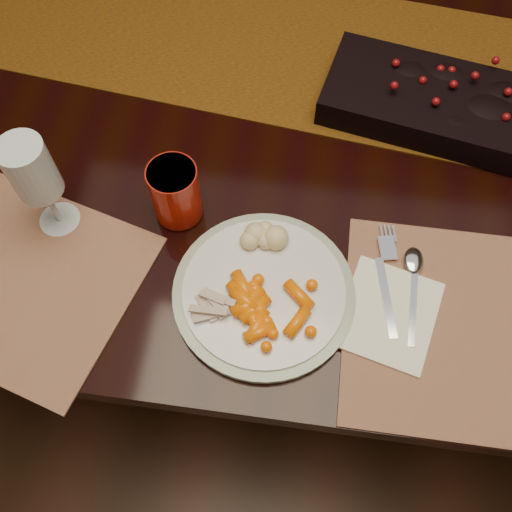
# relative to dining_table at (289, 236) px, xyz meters

# --- Properties ---
(floor) EXTENTS (5.00, 5.00, 0.00)m
(floor) POSITION_rel_dining_table_xyz_m (0.00, 0.00, -0.38)
(floor) COLOR black
(floor) RESTS_ON ground
(dining_table) EXTENTS (1.80, 1.00, 0.75)m
(dining_table) POSITION_rel_dining_table_xyz_m (0.00, 0.00, 0.00)
(dining_table) COLOR black
(dining_table) RESTS_ON floor
(table_runner) EXTENTS (1.89, 0.61, 0.00)m
(table_runner) POSITION_rel_dining_table_xyz_m (0.05, 0.18, 0.38)
(table_runner) COLOR #412A04
(table_runner) RESTS_ON dining_table
(centerpiece) EXTENTS (0.38, 0.25, 0.07)m
(centerpiece) POSITION_rel_dining_table_xyz_m (0.21, 0.07, 0.41)
(centerpiece) COLOR black
(centerpiece) RESTS_ON table_runner
(placemat_main) EXTENTS (0.45, 0.33, 0.00)m
(placemat_main) POSITION_rel_dining_table_xyz_m (0.32, -0.33, 0.38)
(placemat_main) COLOR #8B5F47
(placemat_main) RESTS_ON dining_table
(placemat_second) EXTENTS (0.48, 0.40, 0.00)m
(placemat_second) POSITION_rel_dining_table_xyz_m (-0.42, -0.33, 0.38)
(placemat_second) COLOR olive
(placemat_second) RESTS_ON dining_table
(dinner_plate) EXTENTS (0.28, 0.28, 0.02)m
(dinner_plate) POSITION_rel_dining_table_xyz_m (-0.02, -0.32, 0.39)
(dinner_plate) COLOR white
(dinner_plate) RESTS_ON placemat_main
(baby_carrots) EXTENTS (0.12, 0.10, 0.02)m
(baby_carrots) POSITION_rel_dining_table_xyz_m (-0.02, -0.36, 0.40)
(baby_carrots) COLOR #FB6A03
(baby_carrots) RESTS_ON dinner_plate
(mashed_potatoes) EXTENTS (0.07, 0.07, 0.04)m
(mashed_potatoes) POSITION_rel_dining_table_xyz_m (-0.03, -0.24, 0.41)
(mashed_potatoes) COLOR beige
(mashed_potatoes) RESTS_ON dinner_plate
(turkey_shreds) EXTENTS (0.07, 0.07, 0.01)m
(turkey_shreds) POSITION_rel_dining_table_xyz_m (-0.10, -0.36, 0.40)
(turkey_shreds) COLOR #A18C86
(turkey_shreds) RESTS_ON dinner_plate
(napkin) EXTENTS (0.17, 0.18, 0.01)m
(napkin) POSITION_rel_dining_table_xyz_m (0.16, -0.33, 0.38)
(napkin) COLOR white
(napkin) RESTS_ON placemat_main
(fork) EXTENTS (0.06, 0.17, 0.00)m
(fork) POSITION_rel_dining_table_xyz_m (0.16, -0.28, 0.39)
(fork) COLOR white
(fork) RESTS_ON napkin
(spoon) EXTENTS (0.04, 0.15, 0.00)m
(spoon) POSITION_rel_dining_table_xyz_m (0.20, -0.29, 0.39)
(spoon) COLOR #ABAAC7
(spoon) RESTS_ON napkin
(red_cup) EXTENTS (0.08, 0.08, 0.10)m
(red_cup) POSITION_rel_dining_table_xyz_m (-0.18, -0.19, 0.43)
(red_cup) COLOR #A0180A
(red_cup) RESTS_ON placemat_main
(wine_glass) EXTENTS (0.07, 0.07, 0.19)m
(wine_glass) POSITION_rel_dining_table_xyz_m (-0.36, -0.23, 0.47)
(wine_glass) COLOR white
(wine_glass) RESTS_ON dining_table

